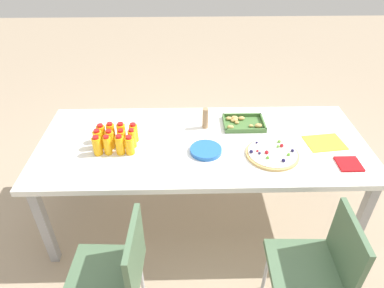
{
  "coord_description": "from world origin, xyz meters",
  "views": [
    {
      "loc": [
        -0.12,
        -1.98,
        2.13
      ],
      "look_at": [
        -0.08,
        -0.05,
        0.76
      ],
      "focal_mm": 31.86,
      "sensor_mm": 36.0,
      "label": 1
    }
  ],
  "objects_px": {
    "juice_bottle_2": "(120,145)",
    "juice_bottle_9": "(111,132)",
    "chair_near_left": "(116,271)",
    "paper_folder": "(325,143)",
    "party_table": "(202,148)",
    "juice_bottle_10": "(121,133)",
    "chair_near_right": "(319,265)",
    "juice_bottle_5": "(110,139)",
    "juice_bottle_11": "(134,133)",
    "plate_stack": "(206,150)",
    "juice_bottle_4": "(98,139)",
    "napkin_stack": "(349,164)",
    "juice_bottle_6": "(122,139)",
    "juice_bottle_7": "(132,138)",
    "juice_bottle_1": "(108,145)",
    "snack_tray": "(242,123)",
    "juice_bottle_8": "(101,133)",
    "juice_bottle_3": "(130,145)",
    "cardboard_tube": "(205,118)",
    "juice_bottle_0": "(97,146)",
    "fruit_pizza": "(272,154)"
  },
  "relations": [
    {
      "from": "juice_bottle_10",
      "to": "napkin_stack",
      "type": "bearing_deg",
      "value": -11.43
    },
    {
      "from": "juice_bottle_5",
      "to": "juice_bottle_11",
      "type": "xyz_separation_m",
      "value": [
        0.15,
        0.08,
        0.0
      ]
    },
    {
      "from": "juice_bottle_9",
      "to": "party_table",
      "type": "bearing_deg",
      "value": -2.6
    },
    {
      "from": "snack_tray",
      "to": "plate_stack",
      "type": "relative_size",
      "value": 1.42
    },
    {
      "from": "party_table",
      "to": "juice_bottle_8",
      "type": "distance_m",
      "value": 0.72
    },
    {
      "from": "chair_near_left",
      "to": "paper_folder",
      "type": "bearing_deg",
      "value": -56.15
    },
    {
      "from": "juice_bottle_1",
      "to": "juice_bottle_2",
      "type": "distance_m",
      "value": 0.08
    },
    {
      "from": "juice_bottle_4",
      "to": "napkin_stack",
      "type": "relative_size",
      "value": 0.97
    },
    {
      "from": "juice_bottle_0",
      "to": "fruit_pizza",
      "type": "height_order",
      "value": "juice_bottle_0"
    },
    {
      "from": "paper_folder",
      "to": "juice_bottle_11",
      "type": "bearing_deg",
      "value": 177.31
    },
    {
      "from": "juice_bottle_6",
      "to": "juice_bottle_8",
      "type": "height_order",
      "value": "same"
    },
    {
      "from": "juice_bottle_9",
      "to": "fruit_pizza",
      "type": "relative_size",
      "value": 0.42
    },
    {
      "from": "juice_bottle_8",
      "to": "paper_folder",
      "type": "height_order",
      "value": "juice_bottle_8"
    },
    {
      "from": "juice_bottle_4",
      "to": "juice_bottle_11",
      "type": "xyz_separation_m",
      "value": [
        0.23,
        0.08,
        -0.0
      ]
    },
    {
      "from": "juice_bottle_10",
      "to": "juice_bottle_5",
      "type": "bearing_deg",
      "value": -132.4
    },
    {
      "from": "juice_bottle_1",
      "to": "juice_bottle_8",
      "type": "distance_m",
      "value": 0.16
    },
    {
      "from": "chair_near_right",
      "to": "plate_stack",
      "type": "bearing_deg",
      "value": 40.85
    },
    {
      "from": "juice_bottle_3",
      "to": "juice_bottle_4",
      "type": "relative_size",
      "value": 0.96
    },
    {
      "from": "juice_bottle_2",
      "to": "juice_bottle_4",
      "type": "relative_size",
      "value": 1.0
    },
    {
      "from": "plate_stack",
      "to": "party_table",
      "type": "bearing_deg",
      "value": 97.86
    },
    {
      "from": "fruit_pizza",
      "to": "juice_bottle_0",
      "type": "bearing_deg",
      "value": 177.83
    },
    {
      "from": "chair_near_left",
      "to": "juice_bottle_7",
      "type": "bearing_deg",
      "value": 1.2
    },
    {
      "from": "plate_stack",
      "to": "juice_bottle_9",
      "type": "bearing_deg",
      "value": 167.01
    },
    {
      "from": "party_table",
      "to": "paper_folder",
      "type": "relative_size",
      "value": 8.92
    },
    {
      "from": "juice_bottle_2",
      "to": "snack_tray",
      "type": "relative_size",
      "value": 0.47
    },
    {
      "from": "fruit_pizza",
      "to": "juice_bottle_4",
      "type": "bearing_deg",
      "value": 174.36
    },
    {
      "from": "juice_bottle_0",
      "to": "juice_bottle_9",
      "type": "relative_size",
      "value": 0.96
    },
    {
      "from": "juice_bottle_1",
      "to": "plate_stack",
      "type": "height_order",
      "value": "juice_bottle_1"
    },
    {
      "from": "juice_bottle_11",
      "to": "juice_bottle_1",
      "type": "bearing_deg",
      "value": -136.92
    },
    {
      "from": "juice_bottle_0",
      "to": "cardboard_tube",
      "type": "height_order",
      "value": "cardboard_tube"
    },
    {
      "from": "chair_near_left",
      "to": "juice_bottle_11",
      "type": "distance_m",
      "value": 0.95
    },
    {
      "from": "napkin_stack",
      "to": "juice_bottle_10",
      "type": "bearing_deg",
      "value": 168.57
    },
    {
      "from": "juice_bottle_7",
      "to": "juice_bottle_1",
      "type": "bearing_deg",
      "value": -153.35
    },
    {
      "from": "juice_bottle_1",
      "to": "juice_bottle_3",
      "type": "height_order",
      "value": "juice_bottle_1"
    },
    {
      "from": "juice_bottle_1",
      "to": "chair_near_left",
      "type": "bearing_deg",
      "value": -79.82
    },
    {
      "from": "party_table",
      "to": "napkin_stack",
      "type": "bearing_deg",
      "value": -16.75
    },
    {
      "from": "juice_bottle_2",
      "to": "juice_bottle_6",
      "type": "height_order",
      "value": "juice_bottle_2"
    },
    {
      "from": "juice_bottle_5",
      "to": "paper_folder",
      "type": "relative_size",
      "value": 0.54
    },
    {
      "from": "fruit_pizza",
      "to": "paper_folder",
      "type": "relative_size",
      "value": 1.36
    },
    {
      "from": "juice_bottle_2",
      "to": "juice_bottle_9",
      "type": "relative_size",
      "value": 0.98
    },
    {
      "from": "juice_bottle_8",
      "to": "juice_bottle_9",
      "type": "xyz_separation_m",
      "value": [
        0.07,
        0.0,
        0.0
      ]
    },
    {
      "from": "juice_bottle_4",
      "to": "juice_bottle_11",
      "type": "distance_m",
      "value": 0.25
    },
    {
      "from": "juice_bottle_11",
      "to": "paper_folder",
      "type": "xyz_separation_m",
      "value": [
        1.35,
        -0.06,
        -0.06
      ]
    },
    {
      "from": "juice_bottle_10",
      "to": "chair_near_right",
      "type": "bearing_deg",
      "value": -36.59
    },
    {
      "from": "juice_bottle_6",
      "to": "juice_bottle_7",
      "type": "xyz_separation_m",
      "value": [
        0.07,
        -0.0,
        0.0
      ]
    },
    {
      "from": "juice_bottle_3",
      "to": "juice_bottle_6",
      "type": "height_order",
      "value": "same"
    },
    {
      "from": "juice_bottle_6",
      "to": "cardboard_tube",
      "type": "bearing_deg",
      "value": 21.41
    },
    {
      "from": "chair_near_left",
      "to": "paper_folder",
      "type": "xyz_separation_m",
      "value": [
        1.37,
        0.83,
        0.24
      ]
    },
    {
      "from": "paper_folder",
      "to": "juice_bottle_9",
      "type": "bearing_deg",
      "value": 177.49
    },
    {
      "from": "juice_bottle_9",
      "to": "juice_bottle_10",
      "type": "distance_m",
      "value": 0.08
    }
  ]
}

